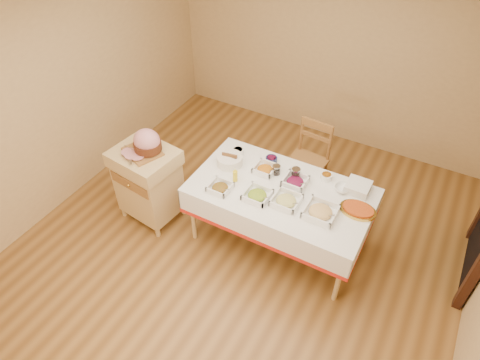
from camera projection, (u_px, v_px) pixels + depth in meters
name	position (u px, v px, depth m)	size (l,w,h in m)	color
room_shell	(241.00, 155.00, 3.84)	(5.00, 5.00, 5.00)	brown
dining_table	(280.00, 201.00, 4.40)	(1.82, 1.02, 0.76)	tan
butcher_cart	(148.00, 181.00, 4.74)	(0.72, 0.62, 0.93)	tan
dining_chair	(308.00, 160.00, 5.07)	(0.46, 0.44, 0.96)	olive
ham_on_board	(146.00, 143.00, 4.40)	(0.41, 0.39, 0.27)	olive
serving_dish_a	(220.00, 187.00, 4.27)	(0.22, 0.22, 0.10)	white
serving_dish_b	(257.00, 195.00, 4.18)	(0.25, 0.25, 0.10)	white
serving_dish_c	(286.00, 201.00, 4.12)	(0.26, 0.26, 0.11)	white
serving_dish_d	(320.00, 212.00, 4.01)	(0.30, 0.30, 0.11)	white
serving_dish_e	(265.00, 169.00, 4.48)	(0.23, 0.22, 0.10)	white
serving_dish_f	(295.00, 182.00, 4.33)	(0.24, 0.23, 0.11)	white
small_bowl_left	(238.00, 151.00, 4.71)	(0.13, 0.13, 0.06)	white
small_bowl_mid	(271.00, 159.00, 4.60)	(0.13, 0.13, 0.05)	navy
small_bowl_right	(326.00, 176.00, 4.39)	(0.12, 0.12, 0.06)	white
bowl_white_imported	(294.00, 173.00, 4.46)	(0.14, 0.14, 0.03)	white
bowl_small_imported	(343.00, 189.00, 4.26)	(0.16, 0.16, 0.05)	white
preserve_jar_left	(276.00, 170.00, 4.44)	(0.08, 0.08, 0.11)	silver
preserve_jar_right	(296.00, 174.00, 4.39)	(0.09, 0.09, 0.12)	silver
mustard_bottle	(235.00, 176.00, 4.34)	(0.05, 0.05, 0.16)	yellow
bread_basket	(230.00, 160.00, 4.56)	(0.28, 0.28, 0.12)	white
plate_stack	(358.00, 187.00, 4.26)	(0.23, 0.23, 0.08)	white
brass_platter	(358.00, 210.00, 4.05)	(0.35, 0.25, 0.05)	gold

